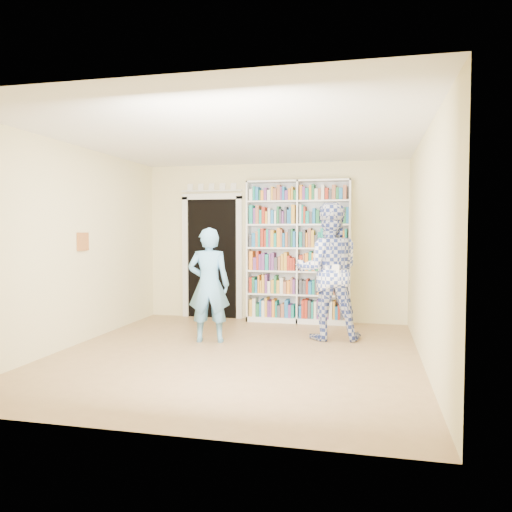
# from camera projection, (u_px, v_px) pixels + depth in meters

# --- Properties ---
(floor) EXTENTS (5.00, 5.00, 0.00)m
(floor) POSITION_uv_depth(u_px,v_px,m) (235.00, 354.00, 6.25)
(floor) COLOR #977149
(floor) RESTS_ON ground
(ceiling) EXTENTS (5.00, 5.00, 0.00)m
(ceiling) POSITION_uv_depth(u_px,v_px,m) (235.00, 137.00, 6.11)
(ceiling) COLOR white
(ceiling) RESTS_ON wall_back
(wall_back) EXTENTS (4.50, 0.00, 4.50)m
(wall_back) POSITION_uv_depth(u_px,v_px,m) (273.00, 242.00, 8.62)
(wall_back) COLOR beige
(wall_back) RESTS_ON floor
(wall_left) EXTENTS (0.00, 5.00, 5.00)m
(wall_left) POSITION_uv_depth(u_px,v_px,m) (73.00, 246.00, 6.68)
(wall_left) COLOR beige
(wall_left) RESTS_ON floor
(wall_right) EXTENTS (0.00, 5.00, 5.00)m
(wall_right) POSITION_uv_depth(u_px,v_px,m) (425.00, 248.00, 5.68)
(wall_right) COLOR beige
(wall_right) RESTS_ON floor
(bookshelf) EXTENTS (1.73, 0.33, 2.38)m
(bookshelf) POSITION_uv_depth(u_px,v_px,m) (298.00, 251.00, 8.37)
(bookshelf) COLOR white
(bookshelf) RESTS_ON floor
(doorway) EXTENTS (1.10, 0.08, 2.43)m
(doorway) POSITION_uv_depth(u_px,v_px,m) (212.00, 251.00, 8.85)
(doorway) COLOR black
(doorway) RESTS_ON floor
(wall_art) EXTENTS (0.03, 0.25, 0.25)m
(wall_art) POSITION_uv_depth(u_px,v_px,m) (83.00, 242.00, 6.87)
(wall_art) COLOR brown
(wall_art) RESTS_ON wall_left
(man_blue) EXTENTS (0.65, 0.49, 1.59)m
(man_blue) POSITION_uv_depth(u_px,v_px,m) (209.00, 285.00, 6.93)
(man_blue) COLOR #5C9ECD
(man_blue) RESTS_ON floor
(man_plaid) EXTENTS (1.05, 0.87, 1.95)m
(man_plaid) POSITION_uv_depth(u_px,v_px,m) (328.00, 271.00, 7.09)
(man_plaid) COLOR #2F4190
(man_plaid) RESTS_ON floor
(paper_sheet) EXTENTS (0.19, 0.06, 0.28)m
(paper_sheet) POSITION_uv_depth(u_px,v_px,m) (332.00, 275.00, 6.81)
(paper_sheet) COLOR white
(paper_sheet) RESTS_ON man_plaid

